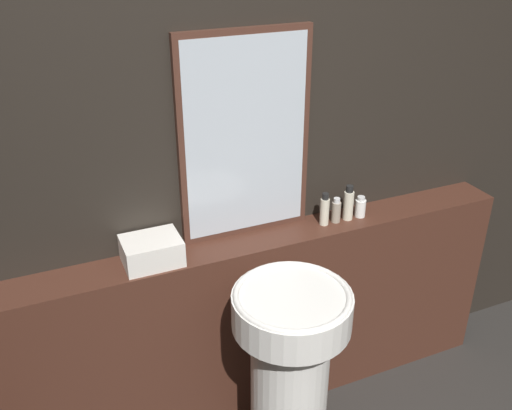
{
  "coord_description": "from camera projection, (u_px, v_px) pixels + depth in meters",
  "views": [
    {
      "loc": [
        -0.76,
        -0.36,
        2.2
      ],
      "look_at": [
        0.05,
        1.49,
        1.16
      ],
      "focal_mm": 40.0,
      "sensor_mm": 36.0,
      "label": 1
    }
  ],
  "objects": [
    {
      "name": "vanity_counter",
      "position": [
        238.0,
        330.0,
        2.65
      ],
      "size": [
        2.67,
        0.21,
        0.94
      ],
      "color": "#422319",
      "rests_on": "ground_plane"
    },
    {
      "name": "mirror",
      "position": [
        245.0,
        138.0,
        2.33
      ],
      "size": [
        0.57,
        0.03,
        0.88
      ],
      "color": "#47281E",
      "rests_on": "vanity_counter"
    },
    {
      "name": "lotion_bottle",
      "position": [
        348.0,
        204.0,
        2.6
      ],
      "size": [
        0.05,
        0.05,
        0.17
      ],
      "color": "beige",
      "rests_on": "vanity_counter"
    },
    {
      "name": "conditioner_bottle",
      "position": [
        336.0,
        211.0,
        2.59
      ],
      "size": [
        0.04,
        0.04,
        0.12
      ],
      "color": "gray",
      "rests_on": "vanity_counter"
    },
    {
      "name": "shampoo_bottle",
      "position": [
        325.0,
        210.0,
        2.56
      ],
      "size": [
        0.04,
        0.04,
        0.15
      ],
      "color": "beige",
      "rests_on": "vanity_counter"
    },
    {
      "name": "towel_stack",
      "position": [
        152.0,
        251.0,
        2.28
      ],
      "size": [
        0.23,
        0.18,
        0.11
      ],
      "color": "silver",
      "rests_on": "vanity_counter"
    },
    {
      "name": "body_wash_bottle",
      "position": [
        360.0,
        207.0,
        2.64
      ],
      "size": [
        0.05,
        0.05,
        0.1
      ],
      "color": "white",
      "rests_on": "vanity_counter"
    },
    {
      "name": "wall_back",
      "position": [
        224.0,
        165.0,
        2.4
      ],
      "size": [
        8.0,
        0.06,
        2.5
      ],
      "color": "black",
      "rests_on": "ground_plane"
    },
    {
      "name": "pedestal_sink",
      "position": [
        289.0,
        377.0,
        2.28
      ],
      "size": [
        0.45,
        0.45,
        0.96
      ],
      "color": "silver",
      "rests_on": "ground_plane"
    }
  ]
}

